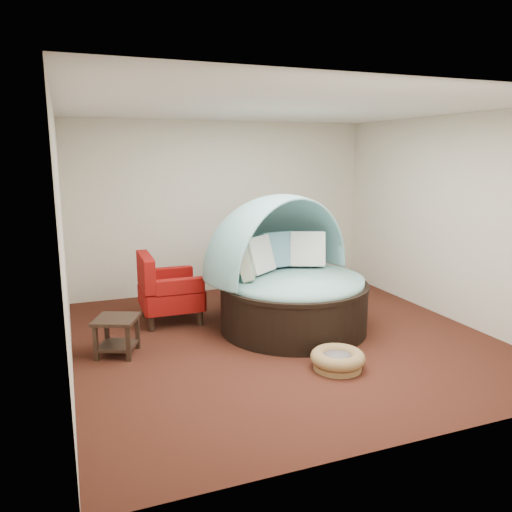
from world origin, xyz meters
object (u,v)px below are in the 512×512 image
object	(u,v)px
side_table	(117,331)
red_armchair	(166,290)
pet_basket	(338,359)
canopy_daybed	(288,267)

from	to	relation	value
side_table	red_armchair	bearing A→B (deg)	51.54
side_table	pet_basket	bearing A→B (deg)	-30.01
canopy_daybed	red_armchair	world-z (taller)	canopy_daybed
canopy_daybed	red_armchair	size ratio (longest dim) A/B	2.65
canopy_daybed	side_table	distance (m)	2.28
canopy_daybed	red_armchair	bearing A→B (deg)	129.40
canopy_daybed	side_table	world-z (taller)	canopy_daybed
red_armchair	pet_basket	bearing A→B (deg)	-56.58
canopy_daybed	pet_basket	distance (m)	1.58
canopy_daybed	pet_basket	world-z (taller)	canopy_daybed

